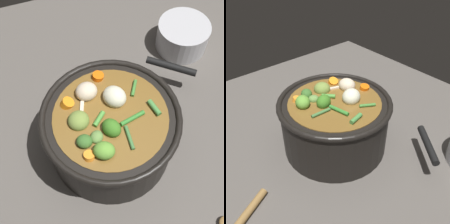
% 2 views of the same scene
% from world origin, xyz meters
% --- Properties ---
extents(ground_plane, '(1.10, 1.10, 0.00)m').
position_xyz_m(ground_plane, '(0.00, 0.00, 0.00)').
color(ground_plane, '#514C47').
extents(cooking_pot, '(0.29, 0.29, 0.17)m').
position_xyz_m(cooking_pot, '(0.00, -0.00, 0.08)').
color(cooking_pot, black).
rests_on(cooking_pot, ground_plane).
extents(small_saucepan, '(0.21, 0.22, 0.08)m').
position_xyz_m(small_saucepan, '(-0.29, -0.23, 0.04)').
color(small_saucepan, '#ADADB2').
rests_on(small_saucepan, ground_plane).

